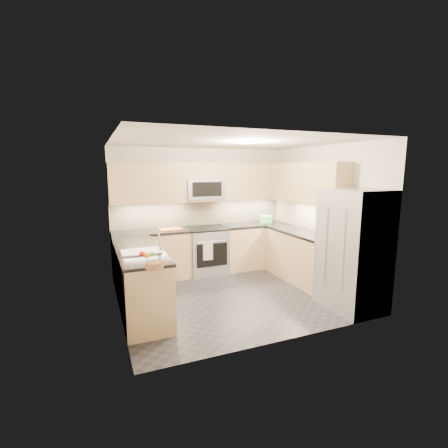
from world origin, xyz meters
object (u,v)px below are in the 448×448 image
Objects in this scene: cutting_board at (171,229)px; fruit_basket at (154,265)px; refrigerator at (353,250)px; gas_range at (206,251)px; utensil_bowl at (266,219)px; microwave at (204,189)px.

cutting_board is 2.50m from fruit_basket.
refrigerator is 2.91m from fruit_basket.
cutting_board is (-0.70, 0.05, 0.49)m from gas_range.
utensil_bowl is (1.39, 0.06, 0.56)m from gas_range.
fruit_basket is (-2.85, -2.40, -0.04)m from utensil_bowl.
refrigerator is at bearing -88.63° from utensil_bowl.
gas_range is at bearing 120.88° from refrigerator.
cutting_board is (-2.15, 2.47, 0.05)m from refrigerator.
refrigerator is 2.49m from utensil_bowl.
cutting_board is at bearing -179.70° from utensil_bowl.
cutting_board is at bearing 176.21° from gas_range.
fruit_basket is at bearing -120.67° from microwave.
microwave reaches higher than fruit_basket.
microwave reaches higher than gas_range.
fruit_basket is at bearing -107.64° from cutting_board.
cutting_board is (-0.70, -0.08, -0.75)m from microwave.
fruit_basket is (-1.46, -2.46, -0.72)m from microwave.
fruit_basket is (-0.76, -2.38, 0.03)m from cutting_board.
fruit_basket reaches higher than gas_range.
gas_range is at bearing 58.00° from fruit_basket.
refrigerator reaches higher than utensil_bowl.
utensil_bowl is (-0.06, 2.48, 0.12)m from refrigerator.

